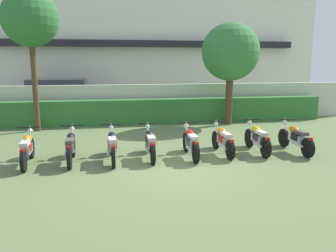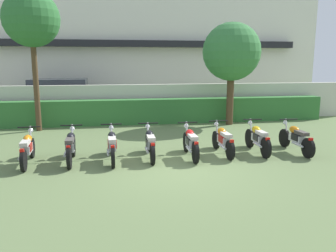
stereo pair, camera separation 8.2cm
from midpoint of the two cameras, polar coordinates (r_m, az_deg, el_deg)
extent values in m
plane|color=#607547|center=(8.83, 1.83, -7.21)|extent=(60.00, 60.00, 0.00)
cube|color=silver|center=(22.51, -5.49, 12.31)|extent=(21.47, 6.00, 6.72)
cube|color=black|center=(19.28, -4.77, 13.59)|extent=(18.03, 0.50, 0.36)
cube|color=beige|center=(15.82, -3.49, 3.91)|extent=(20.40, 0.30, 1.69)
cube|color=#337033|center=(15.17, -3.19, 2.47)|extent=(16.32, 0.70, 1.09)
cube|color=black|center=(17.78, -16.91, 3.87)|extent=(4.52, 1.89, 1.00)
cube|color=#2D333D|center=(17.74, -17.70, 6.49)|extent=(2.72, 1.73, 0.65)
cylinder|color=black|center=(18.60, -11.65, 3.16)|extent=(0.68, 0.23, 0.68)
cylinder|color=black|center=(16.77, -11.91, 2.34)|extent=(0.68, 0.23, 0.68)
cylinder|color=black|center=(19.01, -21.19, 2.81)|extent=(0.68, 0.23, 0.68)
cylinder|color=black|center=(17.22, -22.44, 1.97)|extent=(0.68, 0.23, 0.68)
cylinder|color=#4C3823|center=(14.36, -21.08, 6.29)|extent=(0.21, 0.21, 3.57)
sphere|color=#2D6B33|center=(14.42, -21.78, 16.37)|extent=(2.14, 2.14, 2.14)
cylinder|color=#4C3823|center=(15.11, 10.51, 4.54)|extent=(0.30, 0.30, 2.28)
sphere|color=#387A3D|center=(15.03, 10.77, 12.14)|extent=(2.47, 2.47, 2.47)
cylinder|color=black|center=(10.51, -21.65, -3.42)|extent=(0.12, 0.58, 0.57)
cylinder|color=black|center=(9.28, -22.83, -5.33)|extent=(0.12, 0.58, 0.57)
cube|color=silver|center=(9.81, -22.31, -3.55)|extent=(0.23, 0.61, 0.22)
ellipsoid|color=orange|center=(9.92, -22.25, -2.02)|extent=(0.24, 0.45, 0.22)
cube|color=beige|center=(9.54, -22.61, -2.66)|extent=(0.23, 0.53, 0.10)
cube|color=red|center=(9.11, -23.06, -3.81)|extent=(0.10, 0.09, 0.08)
cylinder|color=silver|center=(10.36, -21.85, -1.82)|extent=(0.06, 0.23, 0.65)
cylinder|color=black|center=(10.21, -22.05, -0.18)|extent=(0.60, 0.07, 0.04)
sphere|color=silver|center=(10.43, -21.82, -0.73)|extent=(0.14, 0.14, 0.14)
cylinder|color=silver|center=(9.63, -23.19, -4.68)|extent=(0.10, 0.55, 0.07)
cube|color=#A51414|center=(9.75, -22.38, -3.33)|extent=(0.26, 0.37, 0.20)
cylinder|color=black|center=(10.27, -15.39, -3.22)|extent=(0.10, 0.63, 0.63)
cylinder|color=black|center=(9.10, -15.99, -5.02)|extent=(0.10, 0.63, 0.63)
cube|color=silver|center=(9.60, -15.74, -3.27)|extent=(0.21, 0.60, 0.22)
ellipsoid|color=black|center=(9.72, -15.73, -1.72)|extent=(0.23, 0.44, 0.22)
cube|color=#4C4742|center=(9.33, -15.92, -2.36)|extent=(0.21, 0.52, 0.10)
cube|color=red|center=(8.94, -16.13, -3.47)|extent=(0.10, 0.08, 0.08)
cylinder|color=silver|center=(10.11, -15.52, -1.58)|extent=(0.05, 0.23, 0.65)
cylinder|color=black|center=(9.96, -15.66, 0.11)|extent=(0.60, 0.05, 0.04)
sphere|color=silver|center=(10.19, -15.52, -0.46)|extent=(0.14, 0.14, 0.14)
cylinder|color=silver|center=(9.40, -16.56, -4.43)|extent=(0.08, 0.55, 0.07)
cube|color=black|center=(9.54, -15.78, -3.05)|extent=(0.25, 0.36, 0.20)
cylinder|color=black|center=(10.26, -9.19, -3.05)|extent=(0.10, 0.60, 0.60)
cylinder|color=black|center=(8.96, -8.96, -5.06)|extent=(0.10, 0.60, 0.60)
cube|color=silver|center=(9.52, -9.10, -3.19)|extent=(0.21, 0.60, 0.22)
ellipsoid|color=black|center=(9.64, -9.17, -1.62)|extent=(0.23, 0.44, 0.22)
cube|color=beige|center=(9.25, -9.10, -2.26)|extent=(0.21, 0.52, 0.10)
cube|color=red|center=(8.79, -8.99, -3.48)|extent=(0.10, 0.08, 0.08)
cylinder|color=silver|center=(10.10, -9.23, -1.40)|extent=(0.05, 0.23, 0.65)
cylinder|color=black|center=(9.95, -9.27, 0.29)|extent=(0.60, 0.05, 0.04)
sphere|color=silver|center=(10.17, -9.28, -0.28)|extent=(0.14, 0.14, 0.14)
cylinder|color=silver|center=(9.31, -9.77, -4.35)|extent=(0.08, 0.55, 0.07)
cube|color=#A51414|center=(9.46, -9.10, -2.96)|extent=(0.25, 0.36, 0.20)
cylinder|color=black|center=(10.36, -3.18, -2.84)|extent=(0.10, 0.58, 0.58)
cylinder|color=black|center=(9.14, -2.35, -4.68)|extent=(0.10, 0.58, 0.58)
cube|color=silver|center=(9.66, -2.76, -2.92)|extent=(0.21, 0.60, 0.22)
ellipsoid|color=black|center=(9.78, -2.89, -1.37)|extent=(0.22, 0.44, 0.22)
cube|color=beige|center=(9.39, -2.62, -2.00)|extent=(0.21, 0.52, 0.10)
cube|color=red|center=(8.97, -2.29, -3.13)|extent=(0.10, 0.08, 0.08)
cylinder|color=silver|center=(10.20, -3.14, -1.21)|extent=(0.05, 0.23, 0.65)
cylinder|color=black|center=(10.05, -3.11, 0.47)|extent=(0.60, 0.04, 0.04)
sphere|color=silver|center=(10.28, -3.22, -0.10)|extent=(0.14, 0.14, 0.14)
cylinder|color=silver|center=(9.44, -3.31, -4.06)|extent=(0.08, 0.55, 0.07)
cube|color=black|center=(9.60, -2.73, -2.69)|extent=(0.24, 0.36, 0.20)
cylinder|color=black|center=(10.43, 3.29, -2.70)|extent=(0.10, 0.60, 0.60)
cylinder|color=black|center=(9.25, 4.88, -4.47)|extent=(0.10, 0.60, 0.60)
cube|color=silver|center=(9.76, 4.11, -2.75)|extent=(0.21, 0.60, 0.22)
ellipsoid|color=red|center=(9.87, 3.91, -1.22)|extent=(0.23, 0.44, 0.22)
cube|color=beige|center=(9.49, 4.43, -1.84)|extent=(0.21, 0.52, 0.10)
cube|color=red|center=(9.09, 5.05, -2.93)|extent=(0.10, 0.08, 0.08)
cylinder|color=silver|center=(10.28, 3.41, -1.08)|extent=(0.05, 0.23, 0.65)
cylinder|color=black|center=(10.13, 3.54, 0.59)|extent=(0.60, 0.05, 0.04)
sphere|color=silver|center=(10.35, 3.30, 0.02)|extent=(0.14, 0.14, 0.14)
cylinder|color=silver|center=(9.53, 3.72, -3.88)|extent=(0.08, 0.55, 0.07)
cube|color=black|center=(9.70, 4.18, -2.53)|extent=(0.25, 0.36, 0.20)
cylinder|color=black|center=(10.89, 8.26, -2.31)|extent=(0.09, 0.57, 0.57)
cylinder|color=black|center=(9.71, 10.62, -3.99)|extent=(0.09, 0.57, 0.57)
cube|color=silver|center=(10.21, 9.49, -2.35)|extent=(0.20, 0.60, 0.22)
ellipsoid|color=orange|center=(10.32, 9.22, -0.90)|extent=(0.22, 0.44, 0.22)
cube|color=beige|center=(9.96, 9.96, -1.47)|extent=(0.20, 0.52, 0.10)
cube|color=red|center=(9.55, 10.88, -2.51)|extent=(0.10, 0.08, 0.08)
cylinder|color=silver|center=(10.74, 8.45, -0.75)|extent=(0.05, 0.23, 0.65)
cylinder|color=black|center=(10.60, 8.65, 0.85)|extent=(0.60, 0.04, 0.04)
sphere|color=silver|center=(10.81, 8.30, 0.30)|extent=(0.14, 0.14, 0.14)
cylinder|color=silver|center=(9.98, 9.28, -3.43)|extent=(0.07, 0.55, 0.07)
cube|color=#A51414|center=(10.16, 9.59, -2.14)|extent=(0.24, 0.36, 0.20)
cylinder|color=black|center=(11.24, 13.72, -2.01)|extent=(0.11, 0.60, 0.60)
cylinder|color=black|center=(10.12, 16.29, -3.54)|extent=(0.11, 0.60, 0.60)
cube|color=silver|center=(10.60, 15.08, -2.01)|extent=(0.22, 0.61, 0.22)
ellipsoid|color=yellow|center=(10.70, 14.79, -0.61)|extent=(0.23, 0.45, 0.22)
cube|color=beige|center=(10.35, 15.63, -1.15)|extent=(0.22, 0.53, 0.10)
cube|color=red|center=(9.97, 16.61, -2.11)|extent=(0.10, 0.08, 0.08)
cylinder|color=silver|center=(11.09, 13.96, -0.50)|extent=(0.06, 0.23, 0.65)
cylinder|color=black|center=(10.95, 14.21, 1.05)|extent=(0.60, 0.05, 0.04)
sphere|color=silver|center=(11.16, 13.79, 0.52)|extent=(0.14, 0.14, 0.14)
cylinder|color=silver|center=(10.36, 14.97, -3.03)|extent=(0.09, 0.55, 0.07)
cube|color=black|center=(10.54, 15.20, -1.80)|extent=(0.25, 0.37, 0.20)
cylinder|color=black|center=(11.64, 19.12, -1.91)|extent=(0.10, 0.58, 0.58)
cylinder|color=black|center=(10.54, 22.63, -3.43)|extent=(0.10, 0.58, 0.58)
cube|color=silver|center=(11.01, 20.97, -1.93)|extent=(0.21, 0.60, 0.22)
ellipsoid|color=orange|center=(11.11, 20.60, -0.59)|extent=(0.22, 0.44, 0.22)
cube|color=#4C4742|center=(10.78, 21.67, -1.10)|extent=(0.21, 0.52, 0.10)
cube|color=red|center=(10.39, 23.04, -2.06)|extent=(0.10, 0.08, 0.08)
cylinder|color=silver|center=(11.50, 19.43, -0.45)|extent=(0.05, 0.23, 0.65)
cylinder|color=black|center=(11.37, 19.75, 1.05)|extent=(0.60, 0.04, 0.04)
sphere|color=silver|center=(11.57, 19.22, 0.53)|extent=(0.14, 0.14, 0.14)
cylinder|color=silver|center=(10.77, 21.06, -2.92)|extent=(0.08, 0.55, 0.07)
cube|color=black|center=(10.96, 21.12, -1.73)|extent=(0.24, 0.36, 0.20)
camera|label=1|loc=(0.04, -89.76, 0.04)|focal=36.37mm
camera|label=2|loc=(0.04, 90.24, -0.04)|focal=36.37mm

